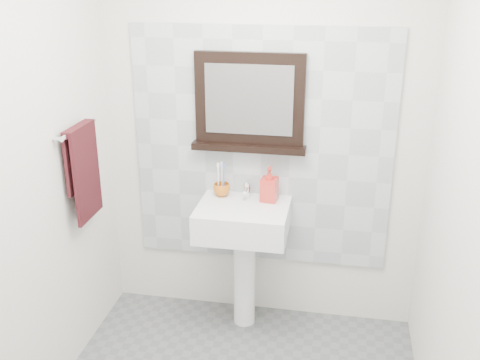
% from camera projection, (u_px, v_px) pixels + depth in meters
% --- Properties ---
extents(back_wall, '(2.00, 0.01, 2.50)m').
position_uv_depth(back_wall, '(262.00, 134.00, 3.45)').
color(back_wall, silver).
rests_on(back_wall, ground).
extents(left_wall, '(0.01, 2.20, 2.50)m').
position_uv_depth(left_wall, '(15.00, 188.00, 2.61)').
color(left_wall, silver).
rests_on(left_wall, ground).
extents(right_wall, '(0.01, 2.20, 2.50)m').
position_uv_depth(right_wall, '(467.00, 222.00, 2.27)').
color(right_wall, silver).
rests_on(right_wall, ground).
extents(splashback, '(1.60, 0.02, 1.50)m').
position_uv_depth(splashback, '(261.00, 150.00, 3.47)').
color(splashback, '#AFB8BD').
rests_on(splashback, back_wall).
extents(pedestal_sink, '(0.55, 0.44, 0.96)m').
position_uv_depth(pedestal_sink, '(243.00, 233.00, 3.46)').
color(pedestal_sink, white).
rests_on(pedestal_sink, ground).
extents(toothbrush_cup, '(0.12, 0.12, 0.08)m').
position_uv_depth(toothbrush_cup, '(222.00, 190.00, 3.52)').
color(toothbrush_cup, '#C06216').
rests_on(toothbrush_cup, pedestal_sink).
extents(toothbrushes, '(0.05, 0.04, 0.21)m').
position_uv_depth(toothbrushes, '(221.00, 177.00, 3.49)').
color(toothbrushes, white).
rests_on(toothbrushes, toothbrush_cup).
extents(soap_dispenser, '(0.11, 0.11, 0.22)m').
position_uv_depth(soap_dispenser, '(269.00, 184.00, 3.42)').
color(soap_dispenser, red).
rests_on(soap_dispenser, pedestal_sink).
extents(framed_mirror, '(0.70, 0.11, 0.59)m').
position_uv_depth(framed_mirror, '(250.00, 104.00, 3.35)').
color(framed_mirror, black).
rests_on(framed_mirror, back_wall).
extents(towel_bar, '(0.07, 0.40, 0.03)m').
position_uv_depth(towel_bar, '(78.00, 129.00, 3.08)').
color(towel_bar, silver).
rests_on(towel_bar, left_wall).
extents(hand_towel, '(0.06, 0.30, 0.55)m').
position_uv_depth(hand_towel, '(83.00, 165.00, 3.16)').
color(hand_towel, black).
rests_on(hand_towel, towel_bar).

